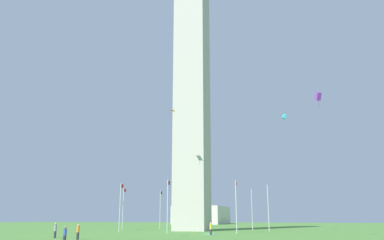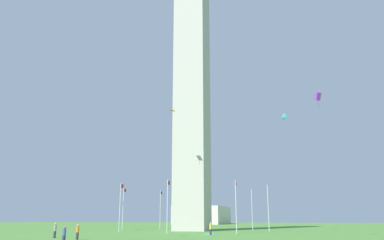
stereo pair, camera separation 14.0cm
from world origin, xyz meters
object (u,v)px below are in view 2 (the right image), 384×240
obelisk_monument (192,88)px  flagpole_ne (160,208)px  flagpole_s (167,204)px  flagpole_nw (252,207)px  kite_cyan_box (284,116)px  distant_building (203,215)px  flagpole_sw (236,204)px  flagpole_w (268,206)px  kite_purple_box (318,96)px  person_orange_shirt (77,232)px  picnic_blanket_near_first_person (210,234)px  flagpole_se (120,205)px  person_blue_shirt (64,235)px  person_yellow_shirt (211,229)px  kite_orange_diamond (172,111)px  flagpole_e (123,207)px  flagpole_n (209,208)px  person_gray_shirt (55,231)px

obelisk_monument → flagpole_ne: (10.14, 10.08, -23.61)m
obelisk_monument → flagpole_s: size_ratio=6.84×
flagpole_s → flagpole_nw: bearing=-22.5°
kite_cyan_box → distant_building: 89.90m
flagpole_sw → flagpole_w: 10.91m
flagpole_w → flagpole_s: bearing=135.0°
flagpole_s → flagpole_w: (14.26, -14.26, 0.00)m
kite_purple_box → kite_cyan_box: bearing=13.8°
person_orange_shirt → picnic_blanket_near_first_person: size_ratio=0.95×
flagpole_se → person_blue_shirt: flagpole_se is taller
person_orange_shirt → kite_cyan_box: (30.64, -22.33, 19.52)m
person_yellow_shirt → picnic_blanket_near_first_person: bearing=-7.9°
flagpole_sw → picnic_blanket_near_first_person: (-4.23, 3.38, -4.50)m
flagpole_nw → person_blue_shirt: bearing=167.3°
flagpole_s → person_yellow_shirt: (-2.58, -7.44, -3.63)m
flagpole_s → person_orange_shirt: (-18.46, 4.25, -3.66)m
flagpole_se → kite_orange_diamond: bearing=-89.5°
kite_orange_diamond → flagpole_e: bearing=53.3°
flagpole_n → person_gray_shirt: size_ratio=4.63×
obelisk_monument → person_yellow_shirt: (-16.78, -7.44, -27.25)m
kite_purple_box → person_orange_shirt: bearing=110.3°
flagpole_e → flagpole_se: bearing=-157.5°
flagpole_e → flagpole_w: same height
obelisk_monument → person_blue_shirt: (-39.92, 1.22, -27.31)m
flagpole_w → flagpole_ne: bearing=67.5°
flagpole_sw → flagpole_w: size_ratio=1.00×
person_yellow_shirt → kite_orange_diamond: kite_orange_diamond is taller
flagpole_se → kite_cyan_box: size_ratio=4.46×
flagpole_sw → person_yellow_shirt: flagpole_sw is taller
flagpole_e → flagpole_w: (-0.00, -28.52, 0.00)m
flagpole_ne → distant_building: 68.96m
flagpole_ne → flagpole_sw: 28.52m
flagpole_e → kite_cyan_box: bearing=-93.7°
person_gray_shirt → picnic_blanket_near_first_person: person_gray_shirt is taller
flagpole_nw → flagpole_e: bearing=112.5°
flagpole_ne → flagpole_e: bearing=157.5°
flagpole_se → kite_cyan_box: bearing=-74.1°
flagpole_w → person_yellow_shirt: bearing=158.0°
flagpole_w → flagpole_e: bearing=90.0°
obelisk_monument → kite_cyan_box: bearing=-96.4°
picnic_blanket_near_first_person → person_blue_shirt: bearing=162.9°
person_blue_shirt → obelisk_monument: bearing=-9.5°
kite_cyan_box → flagpole_e: bearing=86.3°
kite_purple_box → picnic_blanket_near_first_person: kite_purple_box is taller
obelisk_monument → kite_purple_box: bearing=-134.3°
flagpole_se → flagpole_s: bearing=-112.5°
obelisk_monument → flagpole_nw: 27.61m
flagpole_sw → person_gray_shirt: (-19.88, 19.13, -3.62)m
obelisk_monument → person_orange_shirt: obelisk_monument is taller
flagpole_n → kite_purple_box: kite_purple_box is taller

